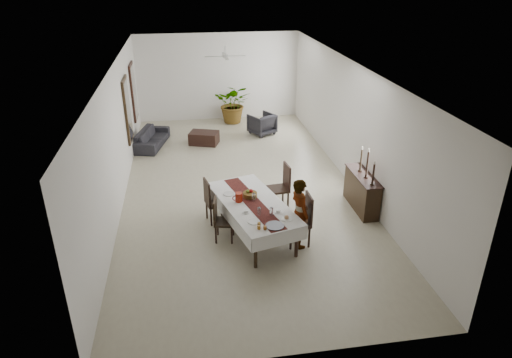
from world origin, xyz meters
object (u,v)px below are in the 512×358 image
(dining_table_top, at_px, (253,204))
(woman, at_px, (300,213))
(sofa, at_px, (152,138))
(red_pitcher, at_px, (239,197))
(sideboard_body, at_px, (362,192))

(dining_table_top, bearing_deg, woman, -48.80)
(dining_table_top, relative_size, woman, 1.61)
(sofa, bearing_deg, red_pitcher, -145.32)
(woman, bearing_deg, red_pitcher, 45.84)
(woman, height_order, sideboard_body, woman)
(dining_table_top, height_order, red_pitcher, red_pitcher)
(dining_table_top, relative_size, sofa, 1.33)
(red_pitcher, xyz_separation_m, sideboard_body, (3.07, 0.66, -0.46))
(red_pitcher, height_order, woman, woman)
(dining_table_top, bearing_deg, sideboard_body, -0.14)
(dining_table_top, distance_m, sideboard_body, 2.90)
(sideboard_body, distance_m, sofa, 7.31)
(woman, distance_m, sofa, 7.28)
(dining_table_top, height_order, sofa, dining_table_top)
(sideboard_body, bearing_deg, red_pitcher, -167.94)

